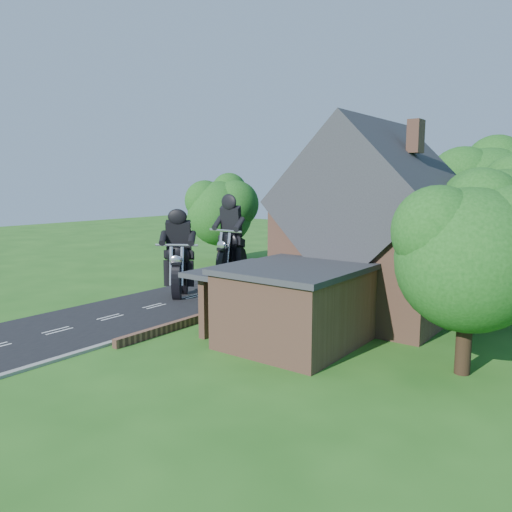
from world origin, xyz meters
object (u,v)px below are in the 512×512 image
Objects in this scene: annex at (293,304)px; motorcycle_lead at (180,284)px; house at (374,233)px; motorcycle_follow at (231,271)px; garden_wall at (267,297)px.

annex is 10.90m from motorcycle_lead.
house is 11.55m from motorcycle_follow.
annex reaches higher than garden_wall.
motorcycle_follow is at bearing 172.73° from house.
motorcycle_lead is 4.91m from motorcycle_follow.
garden_wall is 7.52m from house.
motorcycle_lead is at bearing 162.39° from annex.
annex reaches higher than motorcycle_lead.
motorcycle_lead is (-10.35, 3.28, -0.96)m from annex.
motorcycle_lead is 0.87× the size of motorcycle_follow.
motorcycle_follow is (0.02, 4.91, 0.12)m from motorcycle_lead.
motorcycle_lead is at bearing 92.91° from motorcycle_follow.
house is 7.30m from annex.
garden_wall is at bearing 175.79° from motorcycle_lead.
motorcycle_lead is at bearing -152.25° from garden_wall.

